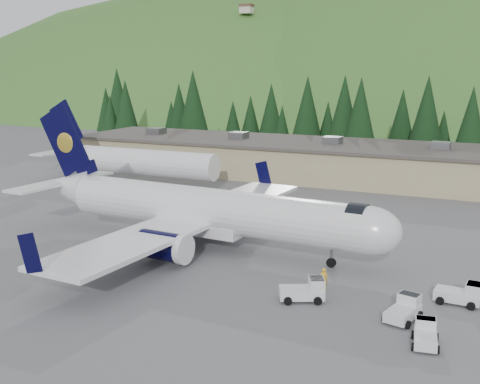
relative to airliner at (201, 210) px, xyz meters
name	(u,v)px	position (x,y,z in m)	size (l,w,h in m)	color
ground	(212,248)	(1.10, -0.07, -3.34)	(600.00, 600.00, 0.00)	#58585C
airliner	(201,210)	(0.00, 0.00, 0.00)	(37.74, 35.41, 12.52)	white
second_airliner	(125,160)	(-23.82, 21.93, -0.01)	(27.50, 11.00, 10.05)	white
baggage_tug_a	(306,290)	(12.80, -8.46, -2.60)	(3.45, 2.82, 1.65)	silver
baggage_tug_b	(462,294)	(22.79, -4.59, -2.61)	(3.11, 1.99, 1.62)	silver
baggage_tug_c	(425,334)	(21.37, -11.91, -2.73)	(1.87, 2.72, 1.36)	silver
terminal_building	(299,158)	(-3.91, 37.93, -0.71)	(71.00, 17.00, 6.10)	tan
baggage_tug_d	(405,309)	(19.63, -8.84, -2.65)	(2.29, 3.15, 1.54)	silver
ramp_worker	(324,279)	(13.31, -5.95, -2.51)	(0.61, 0.40, 1.66)	yellow
tree_line	(315,114)	(-8.89, 60.76, 4.10)	(113.95, 18.23, 14.53)	black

